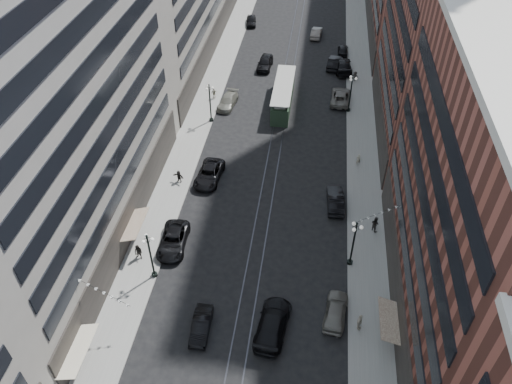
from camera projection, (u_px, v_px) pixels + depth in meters
The scene contains 33 objects.
ground at pixel (282, 107), 70.45m from camera, with size 220.00×220.00×0.00m, color black.
sidewalk_west at pixel (219, 69), 78.96m from camera, with size 4.00×180.00×0.15m, color gray.
sidewalk_east at pixel (359, 78), 76.76m from camera, with size 4.00×180.00×0.15m, color gray.
rail_west at pixel (284, 73), 77.98m from camera, with size 0.12×180.00×0.02m, color #2D2D33.
rail_east at pixel (293, 74), 77.84m from camera, with size 0.12×180.00×0.02m, color #2D2D33.
building_west_mid at pixel (62, 117), 42.79m from camera, with size 8.00×36.00×28.00m, color gray.
building_east_mid at pixel (476, 210), 36.98m from camera, with size 8.00×30.00×24.00m, color brown.
lamppost_sw_far at pixel (150, 255), 45.46m from camera, with size 1.03×1.14×5.52m.
lamppost_sw_mid at pixel (210, 102), 65.60m from camera, with size 1.03×1.14×5.52m.
lamppost_se_far at pixel (354, 242), 46.61m from camera, with size 1.03×1.14×5.52m.
lamppost_se_mid at pixel (351, 92), 67.49m from camera, with size 1.03×1.14×5.52m.
streetcar at pixel (283, 96), 69.91m from camera, with size 2.57×11.62×3.21m.
car_2 at pixel (173, 240), 49.95m from camera, with size 2.59×5.62×1.56m, color black.
car_4 at pixel (336, 311), 43.62m from camera, with size 1.88×4.66×1.59m, color #636158.
car_5 at pixel (201, 325), 42.59m from camera, with size 1.47×4.21×1.39m, color black.
pedestrian_2 at pixel (138, 252), 48.44m from camera, with size 0.85×0.47×1.75m, color black.
pedestrian_4 at pixel (360, 322), 42.45m from camera, with size 1.04×0.47×1.78m, color #B3AA94.
car_7 at pixel (209, 174), 57.88m from camera, with size 2.64×5.72×1.59m, color black.
car_8 at pixel (228, 101), 70.22m from camera, with size 2.07×5.09×1.48m, color slate.
car_9 at pixel (251, 21), 91.58m from camera, with size 1.76×4.38×1.49m, color black.
car_10 at pixel (335, 200), 54.46m from camera, with size 1.69×4.86×1.60m, color black.
car_11 at pixel (341, 97), 71.06m from camera, with size 2.63×5.70×1.58m, color #646159.
car_12 at pixel (343, 65), 78.05m from camera, with size 2.50×6.14×1.78m, color black.
car_13 at pixel (265, 63), 78.71m from camera, with size 2.10×5.22×1.78m, color black.
car_14 at pixel (316, 33), 87.55m from camera, with size 1.66×4.75×1.57m, color gray.
pedestrian_5 at pixel (179, 176), 57.37m from camera, with size 1.42×0.41×1.53m, color black.
pedestrian_6 at pixel (214, 93), 71.50m from camera, with size 0.92×0.42×1.56m, color #B3AE94.
pedestrian_7 at pixel (375, 224), 51.34m from camera, with size 0.88×0.48×1.81m, color black.
pedestrian_8 at pixel (358, 159), 59.80m from camera, with size 0.55×0.36×1.51m, color #9B9781.
pedestrian_9 at pixel (355, 76), 75.28m from camera, with size 1.00×0.41×1.54m, color black.
car_extra_0 at pixel (343, 50), 82.64m from camera, with size 1.64×4.06×1.38m, color black.
car_extra_1 at pixel (334, 63), 78.87m from camera, with size 1.75×5.00×1.65m, color black.
car_extra_2 at pixel (273, 324), 42.50m from camera, with size 2.49×6.12×1.78m, color black.
Camera 1 is at (4.39, -0.90, 37.33)m, focal length 35.00 mm.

